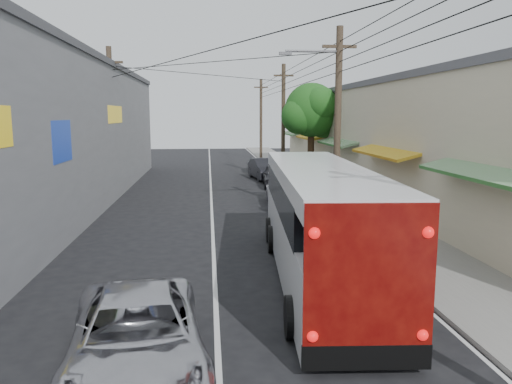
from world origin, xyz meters
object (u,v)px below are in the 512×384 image
parked_car_far (265,169)px  parked_car_mid (276,176)px  coach_bus (319,221)px  pedestrian_far (369,190)px  pedestrian_near (375,194)px  parked_suv (288,191)px  jeepney (137,336)px

parked_car_far → parked_car_mid: bearing=-92.5°
coach_bus → pedestrian_far: (4.73, 10.07, -0.74)m
parked_car_far → pedestrian_near: 13.62m
pedestrian_near → parked_suv: bearing=-15.0°
pedestrian_far → jeepney: bearing=64.8°
coach_bus → parked_suv: bearing=89.0°
parked_car_mid → pedestrian_near: bearing=-67.3°
parked_car_far → pedestrian_near: bearing=-82.9°
coach_bus → parked_car_far: 21.44m
parked_car_mid → pedestrian_far: size_ratio=2.76×
parked_suv → parked_car_mid: parked_suv is taller
parked_suv → parked_car_far: size_ratio=1.16×
jeepney → parked_car_mid: size_ratio=1.20×
jeepney → pedestrian_far: bearing=51.9°
parked_suv → jeepney: bearing=-104.3°
coach_bus → parked_car_mid: (1.26, 17.72, -0.91)m
pedestrian_far → pedestrian_near: bearing=85.2°
parked_car_mid → pedestrian_far: (3.47, -7.65, 0.16)m
jeepney → parked_suv: (5.20, 15.85, 0.06)m
coach_bus → parked_suv: size_ratio=2.12×
coach_bus → pedestrian_near: 9.34m
parked_car_mid → pedestrian_near: size_ratio=2.37×
parked_suv → pedestrian_near: 4.43m
coach_bus → parked_suv: 11.07m
jeepney → parked_suv: bearing=64.9°
pedestrian_far → parked_suv: bearing=-7.8°
pedestrian_near → pedestrian_far: bearing=-76.9°
parked_suv → parked_car_far: 10.41m
coach_bus → jeepney: (-4.27, -4.86, -0.92)m
parked_car_mid → jeepney: bearing=-99.3°
parked_car_far → pedestrian_far: (3.80, -11.33, 0.13)m
coach_bus → parked_suv: (0.93, 10.99, -0.86)m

